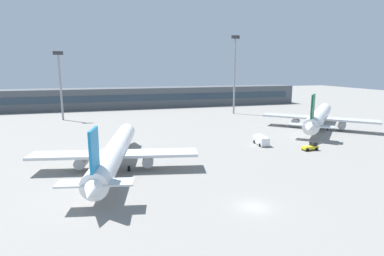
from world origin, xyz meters
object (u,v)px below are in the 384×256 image
at_px(airplane_mid, 319,117).
at_px(baggage_tug_yellow, 311,147).
at_px(airplane_near, 116,151).
at_px(service_van_white, 261,140).
at_px(floodlight_tower_west, 235,70).
at_px(floodlight_tower_east, 60,80).

height_order(airplane_mid, baggage_tug_yellow, airplane_mid).
distance_m(airplane_near, baggage_tug_yellow, 42.18).
relative_size(airplane_near, service_van_white, 7.85).
height_order(airplane_mid, floodlight_tower_west, floodlight_tower_west).
distance_m(baggage_tug_yellow, service_van_white, 11.10).
relative_size(baggage_tug_yellow, floodlight_tower_east, 0.16).
bearing_deg(airplane_near, floodlight_tower_west, 49.94).
bearing_deg(service_van_white, airplane_near, -166.37).
height_order(airplane_near, floodlight_tower_west, floodlight_tower_west).
relative_size(airplane_mid, floodlight_tower_east, 1.55).
height_order(airplane_near, baggage_tug_yellow, airplane_near).
distance_m(baggage_tug_yellow, floodlight_tower_west, 59.50).
relative_size(service_van_white, floodlight_tower_west, 0.18).
relative_size(baggage_tug_yellow, service_van_white, 0.68).
xyz_separation_m(airplane_near, airplane_mid, (60.82, 22.28, 0.33)).
height_order(floodlight_tower_west, floodlight_tower_east, floodlight_tower_west).
height_order(airplane_mid, floodlight_tower_east, floodlight_tower_east).
height_order(airplane_mid, service_van_white, airplane_mid).
xyz_separation_m(service_van_white, floodlight_tower_east, (-49.13, 51.58, 12.58)).
distance_m(airplane_near, service_van_white, 34.98).
relative_size(airplane_near, floodlight_tower_east, 1.80).
bearing_deg(airplane_mid, floodlight_tower_west, 109.36).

